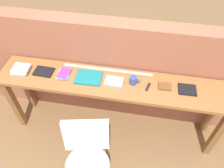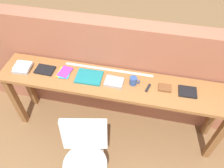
# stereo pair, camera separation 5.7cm
# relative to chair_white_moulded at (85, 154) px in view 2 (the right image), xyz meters

# --- Properties ---
(ground_plane) EXTENTS (40.00, 40.00, 0.00)m
(ground_plane) POSITION_rel_chair_white_moulded_xyz_m (0.14, 0.38, -0.53)
(ground_plane) COLOR brown
(brick_wall_back) EXTENTS (6.00, 0.20, 1.38)m
(brick_wall_back) POSITION_rel_chair_white_moulded_xyz_m (0.14, 1.02, 0.17)
(brick_wall_back) COLOR #9E5B42
(brick_wall_back) RESTS_ON ground
(sideboard) EXTENTS (2.50, 0.44, 0.88)m
(sideboard) POSITION_rel_chair_white_moulded_xyz_m (0.14, 0.68, 0.21)
(sideboard) COLOR #996033
(sideboard) RESTS_ON ground
(chair_white_moulded) EXTENTS (0.52, 0.53, 0.89)m
(chair_white_moulded) POSITION_rel_chair_white_moulded_xyz_m (0.00, 0.00, 0.00)
(chair_white_moulded) COLOR white
(chair_white_moulded) RESTS_ON ground
(book_stack_leftmost) EXTENTS (0.20, 0.18, 0.06)m
(book_stack_leftmost) POSITION_rel_chair_white_moulded_xyz_m (-0.88, 0.66, 0.38)
(book_stack_leftmost) COLOR #9E9EA3
(book_stack_leftmost) RESTS_ON sideboard
(magazine_cycling) EXTENTS (0.21, 0.15, 0.02)m
(magazine_cycling) POSITION_rel_chair_white_moulded_xyz_m (-0.63, 0.69, 0.36)
(magazine_cycling) COLOR black
(magazine_cycling) RESTS_ON sideboard
(pamphlet_pile_colourful) EXTENTS (0.15, 0.20, 0.01)m
(pamphlet_pile_colourful) POSITION_rel_chair_white_moulded_xyz_m (-0.41, 0.70, 0.36)
(pamphlet_pile_colourful) COLOR orange
(pamphlet_pile_colourful) RESTS_ON sideboard
(book_open_centre) EXTENTS (0.28, 0.22, 0.02)m
(book_open_centre) POSITION_rel_chair_white_moulded_xyz_m (-0.12, 0.69, 0.36)
(book_open_centre) COLOR #19757A
(book_open_centre) RESTS_ON sideboard
(book_grey_hardcover) EXTENTS (0.20, 0.15, 0.03)m
(book_grey_hardcover) POSITION_rel_chair_white_moulded_xyz_m (0.15, 0.67, 0.37)
(book_grey_hardcover) COLOR #9E9EA3
(book_grey_hardcover) RESTS_ON sideboard
(mug) EXTENTS (0.11, 0.08, 0.09)m
(mug) POSITION_rel_chair_white_moulded_xyz_m (0.35, 0.70, 0.40)
(mug) COLOR #2D4C8C
(mug) RESTS_ON sideboard
(multitool_folded) EXTENTS (0.05, 0.11, 0.02)m
(multitool_folded) POSITION_rel_chair_white_moulded_xyz_m (0.51, 0.66, 0.36)
(multitool_folded) COLOR black
(multitool_folded) RESTS_ON sideboard
(leather_journal_brown) EXTENTS (0.13, 0.10, 0.02)m
(leather_journal_brown) POSITION_rel_chair_white_moulded_xyz_m (0.68, 0.70, 0.37)
(leather_journal_brown) COLOR brown
(leather_journal_brown) RESTS_ON sideboard
(book_repair_rightmost) EXTENTS (0.18, 0.15, 0.02)m
(book_repair_rightmost) POSITION_rel_chair_white_moulded_xyz_m (0.90, 0.69, 0.36)
(book_repair_rightmost) COLOR black
(book_repair_rightmost) RESTS_ON sideboard
(ruler_metal_back_edge) EXTENTS (0.99, 0.03, 0.00)m
(ruler_metal_back_edge) POSITION_rel_chair_white_moulded_xyz_m (0.05, 0.85, 0.35)
(ruler_metal_back_edge) COLOR silver
(ruler_metal_back_edge) RESTS_ON sideboard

